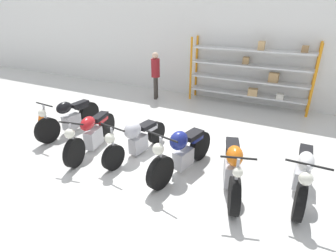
{
  "coord_description": "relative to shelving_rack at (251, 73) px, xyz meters",
  "views": [
    {
      "loc": [
        2.55,
        -4.53,
        3.18
      ],
      "look_at": [
        0.0,
        0.4,
        0.7
      ],
      "focal_mm": 28.0,
      "sensor_mm": 36.0,
      "label": 1
    }
  ],
  "objects": [
    {
      "name": "shelving_rack",
      "position": [
        0.0,
        0.0,
        0.0
      ],
      "size": [
        4.15,
        0.63,
        2.29
      ],
      "color": "orange",
      "rests_on": "ground_plane"
    },
    {
      "name": "motorcycle_white",
      "position": [
        1.94,
        -4.59,
        -0.73
      ],
      "size": [
        0.67,
        2.13,
        1.02
      ],
      "rotation": [
        0.0,
        0.0,
        -1.56
      ],
      "color": "black",
      "rests_on": "ground_plane"
    },
    {
      "name": "motorcycle_red",
      "position": [
        -2.65,
        -5.09,
        -0.73
      ],
      "size": [
        0.73,
        2.16,
        1.02
      ],
      "rotation": [
        0.0,
        0.0,
        -1.36
      ],
      "color": "black",
      "rests_on": "ground_plane"
    },
    {
      "name": "person_browsing",
      "position": [
        -3.31,
        -0.83,
        -0.14
      ],
      "size": [
        0.4,
        0.4,
        1.75
      ],
      "rotation": [
        0.0,
        0.0,
        3.44
      ],
      "color": "#38332D",
      "rests_on": "ground_plane"
    },
    {
      "name": "motorcycle_blue",
      "position": [
        -0.32,
        -4.98,
        -0.69
      ],
      "size": [
        0.76,
        2.05,
        1.11
      ],
      "rotation": [
        0.0,
        0.0,
        -1.78
      ],
      "color": "black",
      "rests_on": "ground_plane"
    },
    {
      "name": "back_wall",
      "position": [
        -0.95,
        0.37,
        0.62
      ],
      "size": [
        30.0,
        0.08,
        3.6
      ],
      "color": "white",
      "rests_on": "ground_plane"
    },
    {
      "name": "motorcycle_orange",
      "position": [
        0.75,
        -4.98,
        -0.74
      ],
      "size": [
        0.87,
        2.02,
        1.05
      ],
      "rotation": [
        0.0,
        0.0,
        -1.26
      ],
      "color": "black",
      "rests_on": "ground_plane"
    },
    {
      "name": "motorcycle_silver",
      "position": [
        -1.56,
        -4.81,
        -0.73
      ],
      "size": [
        0.68,
        2.08,
        0.99
      ],
      "rotation": [
        0.0,
        0.0,
        -1.71
      ],
      "color": "black",
      "rests_on": "ground_plane"
    },
    {
      "name": "traffic_cone",
      "position": [
        -4.93,
        -4.73,
        -0.9
      ],
      "size": [
        0.32,
        0.32,
        0.55
      ],
      "color": "orange",
      "rests_on": "ground_plane"
    },
    {
      "name": "ground_plane",
      "position": [
        -0.95,
        -4.76,
        -1.18
      ],
      "size": [
        30.0,
        30.0,
        0.0
      ],
      "primitive_type": "plane",
      "color": "silver"
    },
    {
      "name": "motorcycle_black",
      "position": [
        -3.91,
        -4.59,
        -0.73
      ],
      "size": [
        0.6,
        2.11,
        1.04
      ],
      "rotation": [
        0.0,
        0.0,
        -1.62
      ],
      "color": "black",
      "rests_on": "ground_plane"
    }
  ]
}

